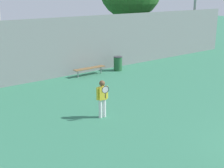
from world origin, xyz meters
The scene contains 4 objects.
tennis_player centered at (-2.87, 6.65, 0.91)m, with size 0.52×0.44×1.59m.
bench_courtside_near centered at (0.49, 12.62, 0.44)m, with size 2.16×0.40×0.48m.
trash_bin centered at (2.65, 12.51, 0.47)m, with size 0.58×0.58×0.94m.
back_fence centered at (0.00, 13.39, 1.79)m, with size 29.28×0.06×3.58m.
Camera 1 is at (-9.93, -3.13, 5.04)m, focal length 50.00 mm.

